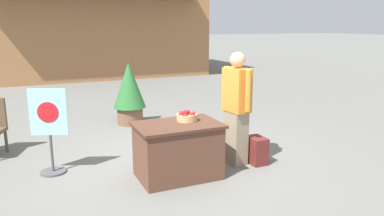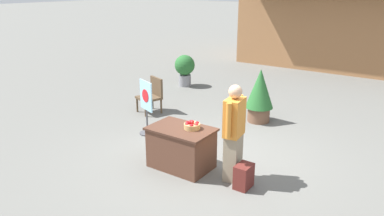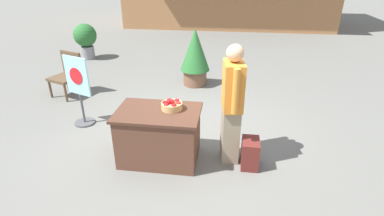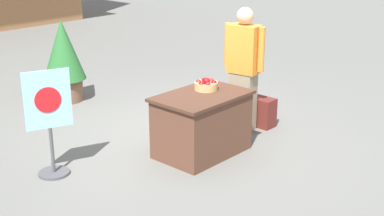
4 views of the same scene
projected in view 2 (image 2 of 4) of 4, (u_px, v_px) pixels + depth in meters
ground_plane at (214, 159)px, 7.39m from camera, size 120.00×120.00×0.00m
storefront_building at (366, 2)px, 15.08m from camera, size 9.14×5.55×5.12m
display_table at (181, 148)px, 6.96m from camera, size 1.18×0.79×0.78m
apple_basket at (192, 125)px, 6.79m from camera, size 0.30×0.30×0.16m
person_visitor at (234, 133)px, 6.36m from camera, size 0.31×0.61×1.73m
backpack at (244, 176)px, 6.30m from camera, size 0.24×0.34×0.42m
poster_board at (146, 106)px, 8.43m from camera, size 0.50×0.36×1.25m
patio_chair at (152, 94)px, 9.95m from camera, size 0.71×0.71×0.93m
potted_plant_near_right at (260, 94)px, 9.19m from camera, size 0.69×0.69×1.34m
potted_plant_near_left at (185, 68)px, 12.47m from camera, size 0.67×0.67×1.05m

